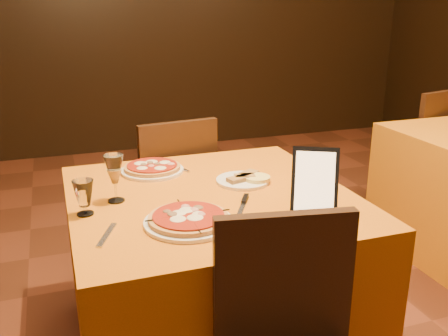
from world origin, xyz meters
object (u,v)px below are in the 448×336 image
object	(u,v)px
main_table	(211,276)
wine_glass	(115,178)
tablet	(315,181)
pizza_near	(189,220)
water_glass	(84,198)
pizza_far	(152,169)
chair_main_far	(168,194)
chair_side_far	(413,149)

from	to	relation	value
main_table	wine_glass	size ratio (longest dim) A/B	5.79
main_table	tablet	bearing A→B (deg)	-44.54
pizza_near	tablet	xyz separation A→B (m)	(0.46, -0.05, 0.10)
water_glass	tablet	size ratio (longest dim) A/B	0.53
main_table	pizza_near	size ratio (longest dim) A/B	3.55
pizza_far	tablet	world-z (taller)	tablet
chair_main_far	pizza_near	distance (m)	1.10
main_table	pizza_near	bearing A→B (deg)	-122.66
pizza_far	chair_main_far	bearing A→B (deg)	69.94
chair_side_far	wine_glass	xyz separation A→B (m)	(-2.28, -1.05, 0.39)
tablet	wine_glass	bearing A→B (deg)	-179.05
main_table	wine_glass	distance (m)	0.60
pizza_far	wine_glass	distance (m)	0.37
chair_main_far	wine_glass	size ratio (longest dim) A/B	4.79
pizza_far	water_glass	bearing A→B (deg)	-129.56
chair_side_far	pizza_near	distance (m)	2.49
chair_side_far	pizza_near	bearing A→B (deg)	20.16
main_table	chair_side_far	bearing A→B (deg)	29.85
chair_side_far	pizza_near	xyz separation A→B (m)	(-2.07, -1.35, 0.31)
chair_side_far	tablet	xyz separation A→B (m)	(-1.61, -1.39, 0.41)
chair_main_far	chair_side_far	distance (m)	1.94
water_glass	chair_main_far	bearing A→B (deg)	59.91
chair_main_far	pizza_far	xyz separation A→B (m)	(-0.16, -0.45, 0.31)
main_table	tablet	world-z (taller)	tablet
main_table	chair_main_far	world-z (taller)	chair_main_far
pizza_near	wine_glass	xyz separation A→B (m)	(-0.21, 0.29, 0.08)
chair_main_far	wine_glass	distance (m)	0.92
chair_main_far	pizza_far	distance (m)	0.57
chair_main_far	tablet	world-z (taller)	tablet
chair_side_far	water_glass	xyz separation A→B (m)	(-2.40, -1.14, 0.36)
main_table	pizza_near	distance (m)	0.49
tablet	chair_main_far	bearing A→B (deg)	133.26
chair_main_far	water_glass	bearing A→B (deg)	52.60
chair_side_far	tablet	distance (m)	2.17
chair_main_far	water_glass	size ratio (longest dim) A/B	7.00
water_glass	chair_side_far	bearing A→B (deg)	25.46
chair_side_far	main_table	bearing A→B (deg)	17.01
wine_glass	water_glass	size ratio (longest dim) A/B	1.46
main_table	pizza_far	xyz separation A→B (m)	(-0.16, 0.35, 0.39)
main_table	water_glass	world-z (taller)	water_glass
chair_main_far	pizza_near	xyz separation A→B (m)	(-0.16, -1.05, 0.31)
pizza_far	water_glass	world-z (taller)	water_glass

